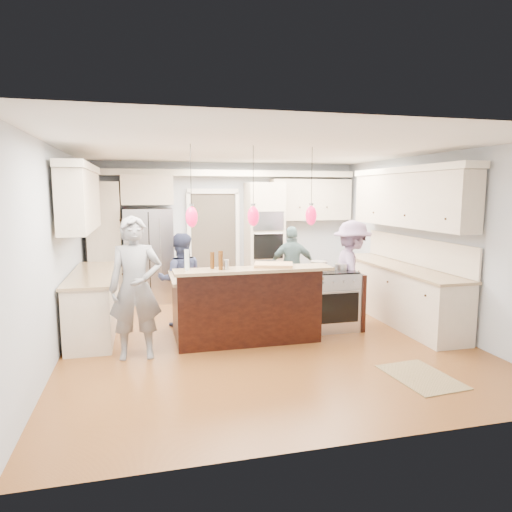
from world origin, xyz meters
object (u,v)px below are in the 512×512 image
(refrigerator, at_px, (149,255))
(person_far_left, at_px, (181,280))
(person_bar_end, at_px, (136,288))
(island_range, at_px, (331,299))
(kitchen_island, at_px, (244,304))

(refrigerator, relative_size, person_far_left, 1.22)
(refrigerator, distance_m, person_bar_end, 3.10)
(person_bar_end, xyz_separation_m, person_far_left, (0.67, 1.30, -0.17))
(refrigerator, relative_size, island_range, 1.96)
(person_bar_end, bearing_deg, island_range, 13.50)
(kitchen_island, bearing_deg, island_range, 3.10)
(kitchen_island, distance_m, person_far_left, 1.18)
(island_range, xyz_separation_m, person_bar_end, (-2.93, -0.60, 0.45))
(refrigerator, relative_size, kitchen_island, 0.86)
(island_range, relative_size, person_far_left, 0.62)
(refrigerator, relative_size, person_bar_end, 0.99)
(kitchen_island, height_order, person_far_left, person_far_left)
(island_range, xyz_separation_m, person_far_left, (-2.26, 0.70, 0.28))
(refrigerator, xyz_separation_m, island_range, (2.71, -2.49, -0.44))
(kitchen_island, bearing_deg, refrigerator, 116.89)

